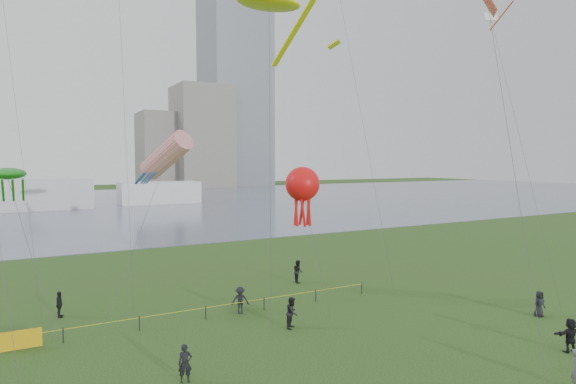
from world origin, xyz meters
TOP-DOWN VIEW (x-y plane):
  - lake at (0.00, 100.00)m, footprint 400.00×120.00m
  - tower at (62.00, 168.00)m, footprint 24.00×24.00m
  - building_mid at (46.00, 162.00)m, footprint 20.00×20.00m
  - building_low at (32.00, 168.00)m, footprint 16.00×18.00m
  - pavilion_left at (-12.00, 95.00)m, footprint 22.00×8.00m
  - pavilion_right at (14.00, 98.00)m, footprint 18.00×7.00m
  - fence at (-9.89, 13.70)m, footprint 24.07×0.07m
  - spectator_a at (0.19, 9.85)m, footprint 1.11×1.11m
  - spectator_b at (-1.42, 13.81)m, footprint 1.28×1.04m
  - spectator_c at (-11.67, 18.51)m, footprint 0.64×1.04m
  - spectator_d at (14.88, 4.19)m, footprint 0.84×0.58m
  - spectator_e at (10.93, -0.13)m, footprint 1.71×0.95m
  - spectator_f at (-7.35, 6.05)m, footprint 0.69×0.52m
  - spectator_g at (5.78, 18.88)m, footprint 0.85×1.00m
  - kite_stingray at (1.84, 15.95)m, footprint 5.16×9.96m
  - kite_windsock at (-4.15, 21.12)m, footprint 6.75×7.18m
  - kite_creature at (-14.29, 21.88)m, footprint 3.35×9.67m
  - kite_octopus at (3.38, 14.11)m, footprint 2.36×5.03m
  - kite_delta at (10.75, 5.00)m, footprint 7.51×9.70m

SIDE VIEW (x-z plane):
  - lake at x=0.00m, z-range -0.02..0.06m
  - fence at x=-9.89m, z-range 0.03..1.08m
  - spectator_d at x=14.88m, z-range 0.00..1.63m
  - spectator_c at x=-11.67m, z-range 0.00..1.65m
  - spectator_f at x=-7.35m, z-range 0.00..1.69m
  - spectator_b at x=-1.42m, z-range 0.00..1.73m
  - spectator_e at x=10.93m, z-range 0.00..1.76m
  - spectator_a at x=0.19m, z-range 0.00..1.82m
  - spectator_g at x=5.78m, z-range 0.00..1.82m
  - pavilion_right at x=14.00m, z-range 0.00..5.00m
  - pavilion_left at x=-12.00m, z-range 0.00..6.00m
  - kite_octopus at x=3.38m, z-range 3.46..12.86m
  - kite_creature at x=-14.29m, z-range 4.25..13.61m
  - kite_windsock at x=-4.15m, z-range 4.17..16.21m
  - building_low at x=32.00m, z-range 0.00..28.00m
  - kite_delta at x=10.75m, z-range 8.28..28.10m
  - building_mid at x=46.00m, z-range 0.00..38.00m
  - kite_stingray at x=1.84m, z-range 10.07..31.13m
  - tower at x=62.00m, z-range 0.00..120.00m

